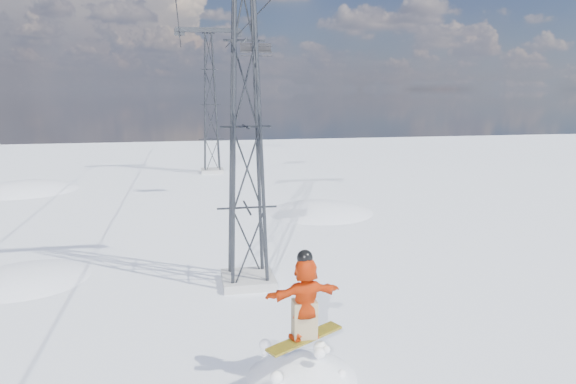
# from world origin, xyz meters

# --- Properties ---
(snow_terrain) EXTENTS (39.00, 37.00, 22.00)m
(snow_terrain) POSITION_xyz_m (-4.77, 21.24, -9.59)
(snow_terrain) COLOR white
(snow_terrain) RESTS_ON ground
(lift_tower_near) EXTENTS (5.20, 1.80, 11.43)m
(lift_tower_near) POSITION_xyz_m (0.80, 8.00, 5.47)
(lift_tower_near) COLOR #999999
(lift_tower_near) RESTS_ON ground
(lift_tower_far) EXTENTS (5.20, 1.80, 11.43)m
(lift_tower_far) POSITION_xyz_m (0.80, 33.00, 5.47)
(lift_tower_far) COLOR #999999
(lift_tower_far) RESTS_ON ground
(haul_cables) EXTENTS (4.46, 51.00, 0.06)m
(haul_cables) POSITION_xyz_m (0.80, 19.50, 10.85)
(haul_cables) COLOR black
(haul_cables) RESTS_ON ground
(lift_chair_mid) EXTENTS (1.83, 0.53, 2.27)m
(lift_chair_mid) POSITION_xyz_m (3.00, 21.62, 9.04)
(lift_chair_mid) COLOR black
(lift_chair_mid) RESTS_ON ground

